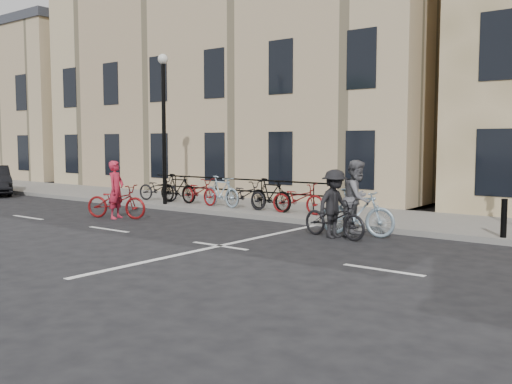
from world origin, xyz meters
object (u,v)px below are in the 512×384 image
Objects in this scene: cyclist_grey at (357,205)px; cyclist_dark at (334,211)px; lamp_post at (164,110)px; cyclist_pink at (116,199)px.

cyclist_grey is 1.02× the size of cyclist_dark.
cyclist_dark is at bearing -12.90° from lamp_post.
cyclist_grey is (8.29, -1.23, -2.72)m from lamp_post.
cyclist_pink is at bearing 96.28° from cyclist_grey.
lamp_post is 2.49× the size of cyclist_pink.
cyclist_pink reaches higher than cyclist_dark.
cyclist_pink is at bearing 108.79° from cyclist_dark.
lamp_post reaches higher than cyclist_pink.
cyclist_dark is (-0.30, -0.59, -0.11)m from cyclist_grey.
lamp_post is 4.11m from cyclist_pink.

